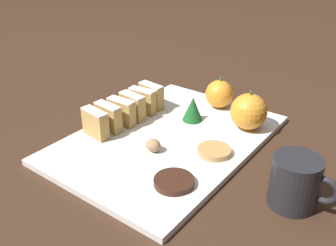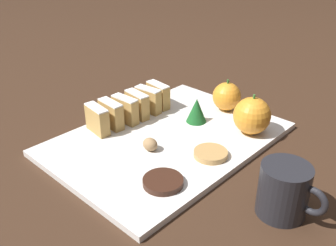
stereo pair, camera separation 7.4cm
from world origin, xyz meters
TOP-DOWN VIEW (x-y plane):
  - ground_plane at (0.00, 0.00)m, footprint 6.00×6.00m
  - serving_platter at (0.00, 0.00)m, footprint 0.32×0.46m
  - stollen_slice_front at (-0.12, -0.09)m, footprint 0.06×0.03m
  - stollen_slice_second at (-0.11, -0.05)m, footprint 0.06×0.03m
  - stollen_slice_third at (-0.11, -0.02)m, footprint 0.06×0.03m
  - stollen_slice_fourth at (-0.11, 0.02)m, footprint 0.06×0.03m
  - stollen_slice_fifth at (-0.11, 0.05)m, footprint 0.06×0.03m
  - stollen_slice_sixth at (-0.11, 0.09)m, footprint 0.06×0.03m
  - orange_near at (0.11, 0.13)m, footprint 0.08×0.08m
  - orange_far at (0.01, 0.18)m, footprint 0.06×0.06m
  - walnut at (0.01, -0.06)m, footprint 0.03×0.02m
  - chocolate_cookie at (0.10, -0.12)m, footprint 0.07×0.07m
  - gingerbread_cookie at (0.11, 0.00)m, footprint 0.06×0.06m
  - evergreen_sprig at (-0.00, 0.09)m, footprint 0.04×0.04m
  - coffee_mug at (0.27, -0.04)m, footprint 0.10×0.07m

SIDE VIEW (x-z plane):
  - ground_plane at x=0.00m, z-range 0.00..0.00m
  - serving_platter at x=0.00m, z-range 0.00..0.01m
  - chocolate_cookie at x=0.10m, z-range 0.01..0.02m
  - gingerbread_cookie at x=0.11m, z-range 0.01..0.02m
  - walnut at x=0.01m, z-range 0.01..0.04m
  - evergreen_sprig at x=0.00m, z-range 0.01..0.07m
  - stollen_slice_front at x=-0.12m, z-range 0.01..0.07m
  - stollen_slice_second at x=-0.11m, z-range 0.01..0.07m
  - stollen_slice_third at x=-0.11m, z-range 0.01..0.07m
  - stollen_slice_fourth at x=-0.11m, z-range 0.01..0.07m
  - stollen_slice_fifth at x=-0.11m, z-range 0.01..0.07m
  - stollen_slice_sixth at x=-0.11m, z-range 0.01..0.07m
  - coffee_mug at x=0.27m, z-range 0.00..0.08m
  - orange_far at x=0.01m, z-range 0.01..0.08m
  - orange_near at x=0.11m, z-range 0.01..0.09m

